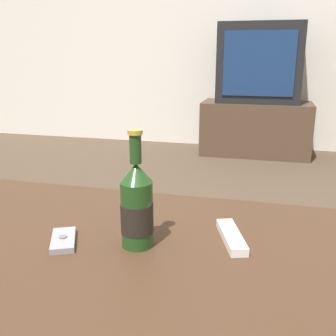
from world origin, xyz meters
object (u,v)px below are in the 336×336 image
object	(u,v)px
television	(260,63)
beer_bottle	(137,206)
cell_phone	(63,240)
remote_control	(231,237)
tv_stand	(255,128)

from	to	relation	value
television	beer_bottle	bearing A→B (deg)	-93.63
cell_phone	remote_control	size ratio (longest dim) A/B	0.75
beer_bottle	cell_phone	bearing A→B (deg)	-169.01
tv_stand	television	distance (m)	0.55
tv_stand	beer_bottle	bearing A→B (deg)	-93.62
cell_phone	remote_control	world-z (taller)	remote_control
tv_stand	television	size ratio (longest dim) A/B	1.35
beer_bottle	cell_phone	xyz separation A→B (m)	(-0.17, -0.03, -0.09)
television	cell_phone	distance (m)	2.78
remote_control	cell_phone	bearing A→B (deg)	177.50
tv_stand	remote_control	size ratio (longest dim) A/B	5.51
cell_phone	tv_stand	bearing A→B (deg)	57.59
beer_bottle	remote_control	distance (m)	0.24
television	cell_phone	bearing A→B (deg)	-97.13
tv_stand	beer_bottle	size ratio (longest dim) A/B	3.44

